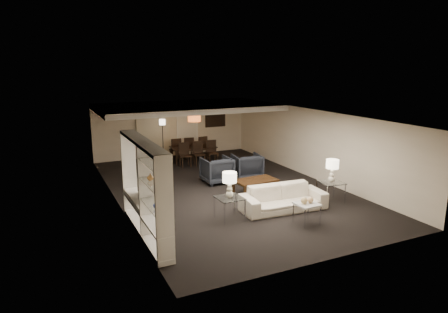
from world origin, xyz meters
name	(u,v)px	position (x,y,z in m)	size (l,w,h in m)	color
floor	(224,188)	(0.00, 0.00, 0.00)	(11.00, 11.00, 0.00)	black
ceiling	(224,114)	(0.00, 0.00, 2.50)	(7.00, 11.00, 0.02)	silver
wall_back	(172,128)	(0.00, 5.50, 1.25)	(7.00, 0.02, 2.50)	beige
wall_front	(336,204)	(0.00, -5.50, 1.25)	(7.00, 0.02, 2.50)	beige
wall_left	(116,163)	(-3.50, 0.00, 1.25)	(0.02, 11.00, 2.50)	beige
wall_right	(311,143)	(3.50, 0.00, 1.25)	(0.02, 11.00, 2.50)	beige
ceiling_soffit	(187,107)	(0.00, 3.50, 2.40)	(7.00, 4.00, 0.20)	silver
curtains	(153,131)	(-0.90, 5.42, 1.20)	(1.50, 0.12, 2.40)	beige
door	(187,132)	(0.70, 5.47, 1.05)	(0.90, 0.05, 2.10)	silver
painting	(215,119)	(2.10, 5.46, 1.55)	(0.95, 0.04, 0.65)	#142D38
media_unit	(144,189)	(-3.31, -2.60, 1.18)	(0.38, 3.40, 2.35)	white
pendant_light	(194,119)	(0.30, 3.50, 1.92)	(0.52, 0.52, 0.24)	#D8591E
sofa	(283,198)	(0.67, -2.56, 0.35)	(2.43, 0.95, 0.71)	beige
coffee_table	(255,187)	(0.67, -0.96, 0.24)	(1.33, 0.78, 0.48)	black
armchair_left	(217,170)	(0.07, 0.74, 0.45)	(0.96, 0.99, 0.90)	black
armchair_right	(247,166)	(1.27, 0.74, 0.45)	(0.96, 0.99, 0.90)	black
side_table_left	(229,209)	(-1.03, -2.56, 0.31)	(0.67, 0.67, 0.62)	white
side_table_right	(331,192)	(2.37, -2.56, 0.31)	(0.67, 0.67, 0.62)	white
table_lamp_left	(230,185)	(-1.03, -2.56, 0.97)	(0.38, 0.38, 0.69)	#EAE3C6
table_lamp_right	(332,171)	(2.37, -2.56, 0.97)	(0.38, 0.38, 0.69)	beige
marble_table	(307,213)	(0.67, -3.66, 0.28)	(0.56, 0.56, 0.56)	silver
gold_gourd_a	(304,201)	(0.57, -3.66, 0.64)	(0.18, 0.18, 0.18)	tan
gold_gourd_b	(310,200)	(0.77, -3.66, 0.63)	(0.16, 0.16, 0.16)	tan
television	(140,187)	(-3.28, -2.04, 1.07)	(0.15, 1.11, 0.64)	black
vase_blue	(157,204)	(-3.31, -3.70, 1.15)	(0.17, 0.17, 0.18)	#223B93
vase_amber	(150,177)	(-3.31, -3.24, 1.64)	(0.15, 0.15, 0.16)	#AA7338
floor_speaker	(169,184)	(-2.12, -0.67, 0.61)	(0.13, 0.13, 1.21)	black
dining_table	(194,154)	(0.41, 3.94, 0.33)	(1.87, 1.04, 0.66)	black
chair_nl	(185,155)	(-0.19, 3.29, 0.49)	(0.45, 0.45, 0.98)	black
chair_nm	(199,154)	(0.41, 3.29, 0.49)	(0.45, 0.45, 0.98)	black
chair_nr	(213,152)	(1.01, 3.29, 0.49)	(0.45, 0.45, 0.98)	black
chair_fl	(175,149)	(-0.19, 4.59, 0.49)	(0.45, 0.45, 0.98)	black
chair_fm	(188,148)	(0.41, 4.59, 0.49)	(0.45, 0.45, 0.98)	black
chair_fr	(201,147)	(1.01, 4.59, 0.49)	(0.45, 0.45, 0.98)	black
floor_lamp	(163,140)	(-0.68, 4.75, 0.90)	(0.26, 0.26, 1.80)	black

